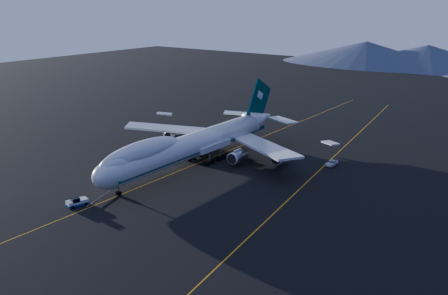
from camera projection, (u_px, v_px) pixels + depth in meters
The scene contains 6 objects.
ground at pixel (193, 165), 133.33m from camera, with size 500.00×500.00×0.00m, color black.
taxiway_line_main at pixel (193, 165), 133.33m from camera, with size 0.25×220.00×0.01m, color orange.
taxiway_line_side at pixel (312, 177), 124.16m from camera, with size 0.25×200.00×0.01m, color orange.
boeing_747 at pixel (193, 144), 131.69m from camera, with size 59.62×72.43×19.37m.
pushback_tug at pixel (77, 203), 107.24m from camera, with size 3.54×5.00×1.98m.
service_van at pixel (332, 163), 132.95m from camera, with size 2.20×4.77×1.33m, color white.
Camera 1 is at (81.01, -97.35, 42.75)m, focal length 40.00 mm.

